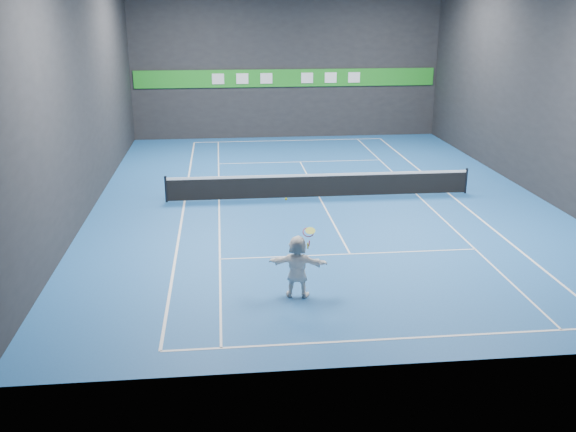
{
  "coord_description": "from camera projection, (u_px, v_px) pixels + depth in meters",
  "views": [
    {
      "loc": [
        -3.96,
        -25.01,
        7.45
      ],
      "look_at": [
        -2.03,
        -6.89,
        1.5
      ],
      "focal_mm": 40.0,
      "sensor_mm": 36.0,
      "label": 1
    }
  ],
  "objects": [
    {
      "name": "ground",
      "position": [
        319.0,
        197.0,
        26.35
      ],
      "size": [
        26.0,
        26.0,
        0.0
      ],
      "primitive_type": "plane",
      "color": "#1B5297",
      "rests_on": "ground"
    },
    {
      "name": "wall_back",
      "position": [
        287.0,
        60.0,
        37.25
      ],
      "size": [
        18.0,
        0.1,
        9.0
      ],
      "primitive_type": "cube",
      "color": "black",
      "rests_on": "ground"
    },
    {
      "name": "wall_front",
      "position": [
        423.0,
        164.0,
        12.67
      ],
      "size": [
        18.0,
        0.1,
        9.0
      ],
      "primitive_type": "cube",
      "color": "black",
      "rests_on": "ground"
    },
    {
      "name": "wall_left",
      "position": [
        84.0,
        90.0,
        24.05
      ],
      "size": [
        0.1,
        26.0,
        9.0
      ],
      "primitive_type": "cube",
      "color": "black",
      "rests_on": "ground"
    },
    {
      "name": "wall_right",
      "position": [
        541.0,
        84.0,
        25.86
      ],
      "size": [
        0.1,
        26.0,
        9.0
      ],
      "primitive_type": "cube",
      "color": "black",
      "rests_on": "ground"
    },
    {
      "name": "baseline_near",
      "position": [
        396.0,
        339.0,
        15.11
      ],
      "size": [
        10.98,
        0.08,
        0.01
      ],
      "primitive_type": "cube",
      "color": "white",
      "rests_on": "ground"
    },
    {
      "name": "baseline_far",
      "position": [
        289.0,
        140.0,
        37.59
      ],
      "size": [
        10.98,
        0.08,
        0.01
      ],
      "primitive_type": "cube",
      "color": "white",
      "rests_on": "ground"
    },
    {
      "name": "sideline_doubles_left",
      "position": [
        185.0,
        201.0,
        25.8
      ],
      "size": [
        0.08,
        23.78,
        0.01
      ],
      "primitive_type": "cube",
      "color": "white",
      "rests_on": "ground"
    },
    {
      "name": "sideline_doubles_right",
      "position": [
        449.0,
        193.0,
        26.91
      ],
      "size": [
        0.08,
        23.78,
        0.01
      ],
      "primitive_type": "cube",
      "color": "white",
      "rests_on": "ground"
    },
    {
      "name": "sideline_singles_left",
      "position": [
        219.0,
        200.0,
        25.94
      ],
      "size": [
        0.06,
        23.78,
        0.01
      ],
      "primitive_type": "cube",
      "color": "white",
      "rests_on": "ground"
    },
    {
      "name": "sideline_singles_right",
      "position": [
        417.0,
        194.0,
        26.77
      ],
      "size": [
        0.06,
        23.78,
        0.01
      ],
      "primitive_type": "cube",
      "color": "white",
      "rests_on": "ground"
    },
    {
      "name": "service_line_near",
      "position": [
        350.0,
        254.0,
        20.3
      ],
      "size": [
        8.23,
        0.06,
        0.01
      ],
      "primitive_type": "cube",
      "color": "white",
      "rests_on": "ground"
    },
    {
      "name": "service_line_far",
      "position": [
        300.0,
        162.0,
        32.4
      ],
      "size": [
        8.23,
        0.06,
        0.01
      ],
      "primitive_type": "cube",
      "color": "white",
      "rests_on": "ground"
    },
    {
      "name": "center_service_line",
      "position": [
        319.0,
        197.0,
        26.35
      ],
      "size": [
        0.06,
        12.8,
        0.01
      ],
      "primitive_type": "cube",
      "color": "white",
      "rests_on": "ground"
    },
    {
      "name": "player",
      "position": [
        297.0,
        266.0,
        17.11
      ],
      "size": [
        1.67,
        0.86,
        1.72
      ],
      "primitive_type": "imported",
      "rotation": [
        0.0,
        0.0,
        2.91
      ],
      "color": "white",
      "rests_on": "ground"
    },
    {
      "name": "tennis_ball",
      "position": [
        286.0,
        199.0,
        16.63
      ],
      "size": [
        0.07,
        0.07,
        0.07
      ],
      "primitive_type": "sphere",
      "color": "yellow",
      "rests_on": "player"
    },
    {
      "name": "tennis_net",
      "position": [
        320.0,
        185.0,
        26.19
      ],
      "size": [
        12.5,
        0.1,
        1.07
      ],
      "color": "black",
      "rests_on": "ground"
    },
    {
      "name": "sponsor_banner",
      "position": [
        287.0,
        78.0,
        37.5
      ],
      "size": [
        17.64,
        0.11,
        1.0
      ],
      "color": "#1D8820",
      "rests_on": "wall_back"
    },
    {
      "name": "tennis_racket",
      "position": [
        308.0,
        234.0,
        16.91
      ],
      "size": [
        0.46,
        0.36,
        0.63
      ],
      "color": "red",
      "rests_on": "player"
    }
  ]
}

